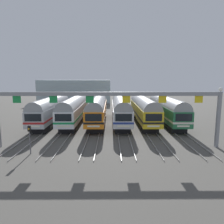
{
  "coord_description": "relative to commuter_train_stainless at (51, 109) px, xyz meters",
  "views": [
    {
      "loc": [
        0.3,
        -37.3,
        7.93
      ],
      "look_at": [
        0.54,
        -0.05,
        2.05
      ],
      "focal_mm": 33.78,
      "sensor_mm": 36.0,
      "label": 1
    }
  ],
  "objects": [
    {
      "name": "ground_plane",
      "position": [
        10.33,
        0.0,
        -2.69
      ],
      "size": [
        160.0,
        160.0,
        0.0
      ],
      "primitive_type": "plane",
      "color": "#4C4944"
    },
    {
      "name": "track_bed",
      "position": [
        10.33,
        17.0,
        -2.61
      ],
      "size": [
        22.16,
        70.0,
        0.15
      ],
      "color": "gray",
      "rests_on": "ground"
    },
    {
      "name": "commuter_train_stainless",
      "position": [
        0.0,
        0.0,
        0.0
      ],
      "size": [
        2.88,
        18.06,
        5.05
      ],
      "color": "#B2B5BA",
      "rests_on": "ground"
    },
    {
      "name": "commuter_train_white",
      "position": [
        4.13,
        -0.0,
        -0.0
      ],
      "size": [
        2.88,
        18.06,
        4.77
      ],
      "color": "white",
      "rests_on": "ground"
    },
    {
      "name": "commuter_train_orange",
      "position": [
        8.26,
        0.0,
        0.0
      ],
      "size": [
        2.88,
        18.06,
        5.05
      ],
      "color": "orange",
      "rests_on": "ground"
    },
    {
      "name": "commuter_train_silver",
      "position": [
        12.39,
        0.0,
        0.0
      ],
      "size": [
        2.88,
        18.06,
        5.05
      ],
      "color": "silver",
      "rests_on": "ground"
    },
    {
      "name": "commuter_train_yellow",
      "position": [
        16.53,
        0.0,
        0.0
      ],
      "size": [
        2.88,
        18.06,
        5.05
      ],
      "color": "gold",
      "rests_on": "ground"
    },
    {
      "name": "commuter_train_green",
      "position": [
        20.66,
        0.0,
        0.0
      ],
      "size": [
        2.88,
        18.06,
        5.05
      ],
      "color": "#236B42",
      "rests_on": "ground"
    },
    {
      "name": "catenary_gantry",
      "position": [
        10.33,
        -13.5,
        2.67
      ],
      "size": [
        25.9,
        0.44,
        6.97
      ],
      "color": "gray",
      "rests_on": "ground"
    },
    {
      "name": "yard_signal_mast",
      "position": [
        2.07,
        -15.71,
        -0.51
      ],
      "size": [
        0.28,
        0.35,
        3.12
      ],
      "color": "#59595E",
      "rests_on": "ground"
    },
    {
      "name": "maintenance_building",
      "position": [
        -1.46,
        35.53,
        1.07
      ],
      "size": [
        23.9,
        10.0,
        7.51
      ],
      "primitive_type": "cube",
      "color": "#9EB2B7",
      "rests_on": "ground"
    }
  ]
}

